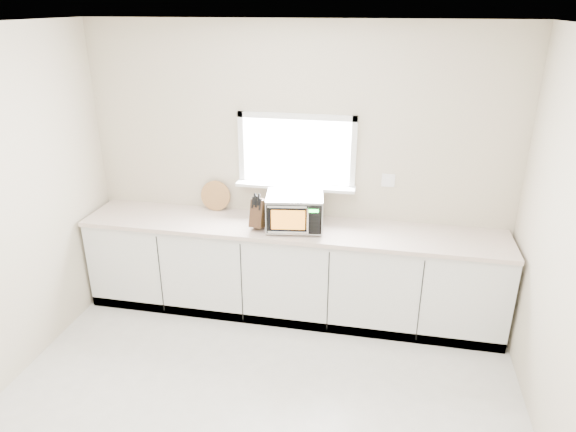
# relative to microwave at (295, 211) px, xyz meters

# --- Properties ---
(back_wall) EXTENTS (4.00, 0.17, 2.70)m
(back_wall) POSITION_rel_microwave_xyz_m (-0.05, 0.35, 0.28)
(back_wall) COLOR #C4B29C
(back_wall) RESTS_ON ground
(cabinets) EXTENTS (3.92, 0.60, 0.88)m
(cabinets) POSITION_rel_microwave_xyz_m (-0.05, 0.05, -0.65)
(cabinets) COLOR silver
(cabinets) RESTS_ON ground
(countertop) EXTENTS (3.92, 0.64, 0.04)m
(countertop) POSITION_rel_microwave_xyz_m (-0.05, 0.04, -0.19)
(countertop) COLOR beige
(countertop) RESTS_ON cabinets
(microwave) EXTENTS (0.55, 0.46, 0.32)m
(microwave) POSITION_rel_microwave_xyz_m (0.00, 0.00, 0.00)
(microwave) COLOR black
(microwave) RESTS_ON countertop
(knife_block) EXTENTS (0.15, 0.25, 0.35)m
(knife_block) POSITION_rel_microwave_xyz_m (-0.32, -0.05, -0.02)
(knife_block) COLOR #473019
(knife_block) RESTS_ON countertop
(cutting_board) EXTENTS (0.30, 0.07, 0.30)m
(cutting_board) POSITION_rel_microwave_xyz_m (-0.85, 0.29, -0.02)
(cutting_board) COLOR #A46F3F
(cutting_board) RESTS_ON countertop
(coffee_grinder) EXTENTS (0.13, 0.13, 0.23)m
(coffee_grinder) POSITION_rel_microwave_xyz_m (0.18, 0.05, -0.05)
(coffee_grinder) COLOR #B6B9BE
(coffee_grinder) RESTS_ON countertop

